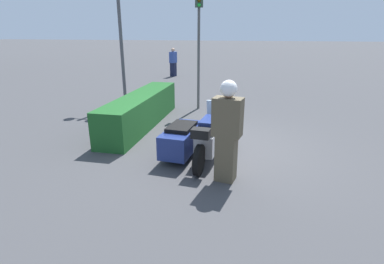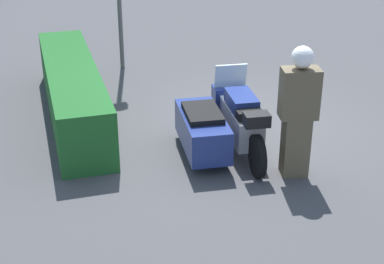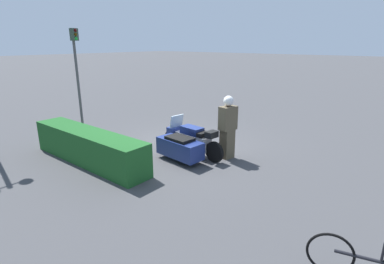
% 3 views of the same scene
% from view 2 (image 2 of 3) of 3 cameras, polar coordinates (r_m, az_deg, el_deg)
% --- Properties ---
extents(ground_plane, '(160.00, 160.00, 0.00)m').
position_cam_2_polar(ground_plane, '(9.81, 4.57, 0.36)').
color(ground_plane, '#424244').
extents(police_motorcycle, '(2.41, 1.33, 1.14)m').
position_cam_2_polar(police_motorcycle, '(8.93, 2.58, 1.03)').
color(police_motorcycle, black).
rests_on(police_motorcycle, ground).
extents(officer_rider, '(0.40, 0.56, 1.88)m').
position_cam_2_polar(officer_rider, '(8.10, 10.27, 2.19)').
color(officer_rider, brown).
rests_on(officer_rider, ground).
extents(hedge_bush_curbside, '(4.41, 0.83, 0.93)m').
position_cam_2_polar(hedge_bush_curbside, '(10.25, -11.48, 3.86)').
color(hedge_bush_curbside, '#1E5623').
rests_on(hedge_bush_curbside, ground).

